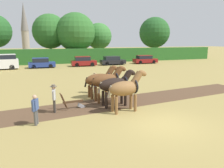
{
  "coord_description": "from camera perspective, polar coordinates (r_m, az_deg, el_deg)",
  "views": [
    {
      "loc": [
        -5.97,
        -8.74,
        4.1
      ],
      "look_at": [
        -0.82,
        5.42,
        1.1
      ],
      "focal_mm": 35.0,
      "sensor_mm": 36.0,
      "label": 1
    }
  ],
  "objects": [
    {
      "name": "farmer_beside_team",
      "position": [
        17.29,
        -4.49,
        0.68
      ],
      "size": [
        0.41,
        0.63,
        1.62
      ],
      "rotation": [
        0.0,
        0.0,
        0.18
      ],
      "color": "#28334C",
      "rests_on": "ground"
    },
    {
      "name": "church_spire",
      "position": [
        75.33,
        -21.86,
        13.61
      ],
      "size": [
        2.42,
        2.42,
        15.69
      ],
      "color": "gray",
      "rests_on": "ground"
    },
    {
      "name": "tree_right",
      "position": [
        48.1,
        -3.5,
        12.35
      ],
      "size": [
        5.58,
        5.58,
        7.83
      ],
      "color": "brown",
      "rests_on": "ground"
    },
    {
      "name": "draft_horse_lead_right",
      "position": [
        13.73,
        1.02,
        -0.19
      ],
      "size": [
        2.72,
        1.12,
        2.36
      ],
      "rotation": [
        0.0,
        0.0,
        0.11
      ],
      "color": "black",
      "rests_on": "ground"
    },
    {
      "name": "parked_car_center_right",
      "position": [
        40.5,
        8.58,
        6.35
      ],
      "size": [
        4.36,
        1.93,
        1.49
      ],
      "rotation": [
        0.0,
        0.0,
        -0.04
      ],
      "color": "maroon",
      "rests_on": "ground"
    },
    {
      "name": "tree_center",
      "position": [
        45.97,
        -15.92,
        13.08
      ],
      "size": [
        6.77,
        6.77,
        9.29
      ],
      "color": "brown",
      "rests_on": "ground"
    },
    {
      "name": "draft_horse_trail_right",
      "position": [
        15.95,
        -3.05,
        1.17
      ],
      "size": [
        2.79,
        1.17,
        2.37
      ],
      "rotation": [
        0.0,
        0.0,
        0.11
      ],
      "color": "brown",
      "rests_on": "ground"
    },
    {
      "name": "plow",
      "position": [
        13.64,
        -9.59,
        -5.02
      ],
      "size": [
        1.55,
        0.5,
        1.13
      ],
      "rotation": [
        0.0,
        0.0,
        0.11
      ],
      "color": "#4C331E",
      "rests_on": "ground"
    },
    {
      "name": "farmer_at_plow",
      "position": [
        13.0,
        -14.92,
        -3.15
      ],
      "size": [
        0.41,
        0.64,
        1.64
      ],
      "rotation": [
        0.0,
        0.0,
        -0.09
      ],
      "color": "#38332D",
      "rests_on": "ground"
    },
    {
      "name": "parked_car_center_left",
      "position": [
        36.1,
        -7.48,
        5.86
      ],
      "size": [
        4.08,
        1.97,
        1.59
      ],
      "rotation": [
        0.0,
        0.0,
        -0.05
      ],
      "color": "maroon",
      "rests_on": "ground"
    },
    {
      "name": "hedgerow",
      "position": [
        40.98,
        -11.66,
        7.15
      ],
      "size": [
        63.68,
        1.28,
        2.65
      ],
      "primitive_type": "cube",
      "color": "#286023",
      "rests_on": "ground"
    },
    {
      "name": "draft_horse_lead_left",
      "position": [
        12.67,
        3.64,
        -1.11
      ],
      "size": [
        2.66,
        1.11,
        2.47
      ],
      "rotation": [
        0.0,
        0.0,
        0.11
      ],
      "color": "brown",
      "rests_on": "ground"
    },
    {
      "name": "plowed_furrow_strip",
      "position": [
        13.25,
        -21.57,
        -7.58
      ],
      "size": [
        35.06,
        6.72,
        0.01
      ],
      "primitive_type": "cube",
      "rotation": [
        0.0,
        0.0,
        0.11
      ],
      "color": "brown",
      "rests_on": "ground"
    },
    {
      "name": "tree_center_right",
      "position": [
        44.29,
        -9.47,
        13.19
      ],
      "size": [
        7.54,
        7.54,
        9.49
      ],
      "color": "#4C3823",
      "rests_on": "ground"
    },
    {
      "name": "tree_far_right",
      "position": [
        53.22,
        11.04,
        13.04
      ],
      "size": [
        7.07,
        7.07,
        9.48
      ],
      "color": "#423323",
      "rests_on": "ground"
    },
    {
      "name": "ground_plane",
      "position": [
        11.35,
        13.59,
        -10.25
      ],
      "size": [
        240.0,
        240.0,
        0.0
      ],
      "primitive_type": "plane",
      "color": "#998447"
    },
    {
      "name": "farmer_onlooker_left",
      "position": [
        11.37,
        -19.39,
        -5.92
      ],
      "size": [
        0.34,
        0.6,
        1.53
      ],
      "rotation": [
        0.0,
        0.0,
        -0.35
      ],
      "color": "#4C4C4C",
      "rests_on": "ground"
    },
    {
      "name": "parked_car_center",
      "position": [
        37.76,
        0.12,
        6.12
      ],
      "size": [
        4.28,
        1.87,
        1.48
      ],
      "rotation": [
        0.0,
        0.0,
        -0.02
      ],
      "color": "black",
      "rests_on": "ground"
    },
    {
      "name": "parked_car_left",
      "position": [
        35.21,
        -17.93,
        5.23
      ],
      "size": [
        3.91,
        1.78,
        1.53
      ],
      "rotation": [
        0.0,
        0.0,
        -0.01
      ],
      "color": "navy",
      "rests_on": "ground"
    },
    {
      "name": "draft_horse_trail_left",
      "position": [
        14.81,
        -1.18,
        0.88
      ],
      "size": [
        2.72,
        1.19,
        2.47
      ],
      "rotation": [
        0.0,
        0.0,
        0.11
      ],
      "color": "brown",
      "rests_on": "ground"
    }
  ]
}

